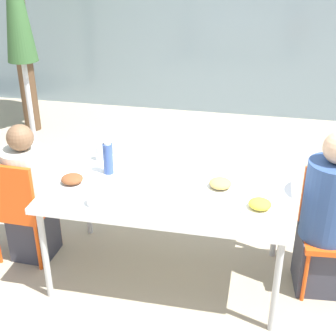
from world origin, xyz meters
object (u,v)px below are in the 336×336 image
at_px(drinking_cup, 100,153).
at_px(salad_bowl, 99,199).
at_px(chair_right, 331,221).
at_px(closed_umbrella, 18,21).
at_px(person_left, 29,197).
at_px(bottle, 108,158).
at_px(chair_left, 18,204).
at_px(person_right, 327,220).

bearing_deg(drinking_cup, salad_bowl, -71.35).
bearing_deg(chair_right, closed_umbrella, -18.69).
bearing_deg(person_left, bottle, 10.77).
relative_size(closed_umbrella, drinking_cup, 22.15).
distance_m(chair_left, person_left, 0.10).
bearing_deg(person_right, drinking_cup, -13.12).
bearing_deg(bottle, person_right, -1.08).
distance_m(person_left, chair_right, 2.19).
height_order(person_left, closed_umbrella, closed_umbrella).
height_order(bottle, drinking_cup, bottle).
xyz_separation_m(chair_left, salad_bowl, (0.74, -0.25, 0.27)).
height_order(person_left, salad_bowl, person_left).
xyz_separation_m(person_left, closed_umbrella, (-0.31, 0.74, 1.15)).
distance_m(person_left, salad_bowl, 0.80).
bearing_deg(salad_bowl, drinking_cup, 108.65).
distance_m(person_left, closed_umbrella, 1.41).
bearing_deg(bottle, chair_right, 2.03).
bearing_deg(person_right, bottle, -6.43).
bearing_deg(chair_left, closed_umbrella, 108.95).
distance_m(chair_left, closed_umbrella, 1.45).
relative_size(chair_left, drinking_cup, 7.95).
bearing_deg(salad_bowl, closed_umbrella, 132.79).
xyz_separation_m(person_right, drinking_cup, (-1.67, 0.23, 0.23)).
distance_m(chair_right, person_right, 0.11).
bearing_deg(closed_umbrella, person_right, -15.42).
xyz_separation_m(bottle, salad_bowl, (0.08, -0.42, -0.09)).
relative_size(chair_right, salad_bowl, 5.60).
distance_m(chair_left, chair_right, 2.25).
bearing_deg(closed_umbrella, person_left, -67.55).
bearing_deg(person_left, chair_left, -121.88).
bearing_deg(chair_right, drinking_cup, -10.13).
xyz_separation_m(chair_right, drinking_cup, (-1.71, 0.14, 0.29)).
height_order(chair_left, salad_bowl, chair_left).
bearing_deg(salad_bowl, person_right, 15.20).
xyz_separation_m(chair_left, person_right, (2.19, 0.15, 0.06)).
distance_m(bottle, drinking_cup, 0.25).
bearing_deg(drinking_cup, bottle, -56.09).
bearing_deg(person_left, chair_right, 5.73).
bearing_deg(salad_bowl, person_left, 154.40).
bearing_deg(person_right, salad_bowl, 9.86).
height_order(bottle, salad_bowl, bottle).
distance_m(chair_left, person_right, 2.20).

